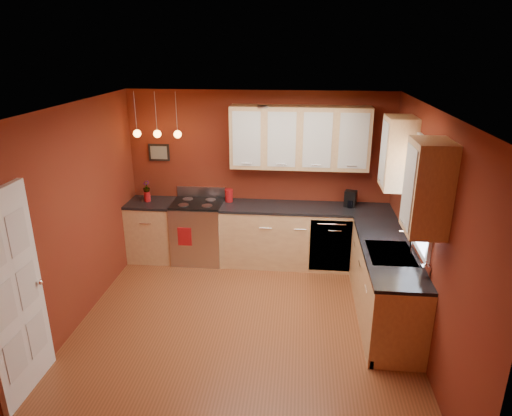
# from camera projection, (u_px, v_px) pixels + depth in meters

# --- Properties ---
(floor) EXTENTS (4.20, 4.20, 0.00)m
(floor) POSITION_uv_depth(u_px,v_px,m) (243.00, 328.00, 5.49)
(floor) COLOR brown
(floor) RESTS_ON ground
(ceiling) EXTENTS (4.00, 4.20, 0.02)m
(ceiling) POSITION_uv_depth(u_px,v_px,m) (240.00, 109.00, 4.61)
(ceiling) COLOR white
(ceiling) RESTS_ON wall_back
(wall_back) EXTENTS (4.00, 0.02, 2.60)m
(wall_back) POSITION_uv_depth(u_px,v_px,m) (259.00, 177.00, 7.01)
(wall_back) COLOR maroon
(wall_back) RESTS_ON floor
(wall_front) EXTENTS (4.00, 0.02, 2.60)m
(wall_front) POSITION_uv_depth(u_px,v_px,m) (202.00, 346.00, 3.08)
(wall_front) COLOR maroon
(wall_front) RESTS_ON floor
(wall_left) EXTENTS (0.02, 4.20, 2.60)m
(wall_left) POSITION_uv_depth(u_px,v_px,m) (69.00, 222.00, 5.23)
(wall_left) COLOR maroon
(wall_left) RESTS_ON floor
(wall_right) EXTENTS (0.02, 4.20, 2.60)m
(wall_right) POSITION_uv_depth(u_px,v_px,m) (427.00, 235.00, 4.86)
(wall_right) COLOR maroon
(wall_right) RESTS_ON floor
(base_cabinets_back_left) EXTENTS (0.70, 0.60, 0.90)m
(base_cabinets_back_left) POSITION_uv_depth(u_px,v_px,m) (153.00, 231.00, 7.18)
(base_cabinets_back_left) COLOR #DDB376
(base_cabinets_back_left) RESTS_ON floor
(base_cabinets_back_right) EXTENTS (2.54, 0.60, 0.90)m
(base_cabinets_back_right) POSITION_uv_depth(u_px,v_px,m) (305.00, 237.00, 6.95)
(base_cabinets_back_right) COLOR #DDB376
(base_cabinets_back_right) RESTS_ON floor
(base_cabinets_right) EXTENTS (0.60, 2.10, 0.90)m
(base_cabinets_right) POSITION_uv_depth(u_px,v_px,m) (384.00, 284.00, 5.60)
(base_cabinets_right) COLOR #DDB376
(base_cabinets_right) RESTS_ON floor
(counter_back_left) EXTENTS (0.70, 0.62, 0.04)m
(counter_back_left) POSITION_uv_depth(u_px,v_px,m) (151.00, 203.00, 7.02)
(counter_back_left) COLOR black
(counter_back_left) RESTS_ON base_cabinets_back_left
(counter_back_right) EXTENTS (2.54, 0.62, 0.04)m
(counter_back_right) POSITION_uv_depth(u_px,v_px,m) (306.00, 208.00, 6.79)
(counter_back_right) COLOR black
(counter_back_right) RESTS_ON base_cabinets_back_right
(counter_right) EXTENTS (0.62, 2.10, 0.04)m
(counter_right) POSITION_uv_depth(u_px,v_px,m) (388.00, 249.00, 5.44)
(counter_right) COLOR black
(counter_right) RESTS_ON base_cabinets_right
(gas_range) EXTENTS (0.76, 0.64, 1.11)m
(gas_range) POSITION_uv_depth(u_px,v_px,m) (199.00, 231.00, 7.10)
(gas_range) COLOR #B9B8BD
(gas_range) RESTS_ON floor
(dishwasher_front) EXTENTS (0.60, 0.02, 0.80)m
(dishwasher_front) POSITION_uv_depth(u_px,v_px,m) (330.00, 246.00, 6.65)
(dishwasher_front) COLOR #B9B8BD
(dishwasher_front) RESTS_ON base_cabinets_back_right
(sink) EXTENTS (0.50, 0.70, 0.33)m
(sink) POSITION_uv_depth(u_px,v_px,m) (390.00, 255.00, 5.30)
(sink) COLOR #98989D
(sink) RESTS_ON counter_right
(window) EXTENTS (0.06, 1.02, 1.22)m
(window) POSITION_uv_depth(u_px,v_px,m) (423.00, 192.00, 5.01)
(window) COLOR white
(window) RESTS_ON wall_right
(door_left_wall) EXTENTS (0.12, 0.82, 2.05)m
(door_left_wall) POSITION_uv_depth(u_px,v_px,m) (14.00, 297.00, 4.20)
(door_left_wall) COLOR white
(door_left_wall) RESTS_ON floor
(upper_cabinets_back) EXTENTS (2.00, 0.35, 0.90)m
(upper_cabinets_back) POSITION_uv_depth(u_px,v_px,m) (300.00, 138.00, 6.57)
(upper_cabinets_back) COLOR #DDB376
(upper_cabinets_back) RESTS_ON wall_back
(upper_cabinets_right) EXTENTS (0.35, 1.95, 0.90)m
(upper_cabinets_right) POSITION_uv_depth(u_px,v_px,m) (411.00, 168.00, 4.96)
(upper_cabinets_right) COLOR #DDB376
(upper_cabinets_right) RESTS_ON wall_right
(wall_picture) EXTENTS (0.32, 0.03, 0.26)m
(wall_picture) POSITION_uv_depth(u_px,v_px,m) (159.00, 152.00, 7.02)
(wall_picture) COLOR black
(wall_picture) RESTS_ON wall_back
(pendant_lights) EXTENTS (0.71, 0.11, 0.66)m
(pendant_lights) POSITION_uv_depth(u_px,v_px,m) (157.00, 133.00, 6.58)
(pendant_lights) COLOR #98989D
(pendant_lights) RESTS_ON ceiling
(red_canister) EXTENTS (0.13, 0.13, 0.19)m
(red_canister) POSITION_uv_depth(u_px,v_px,m) (229.00, 195.00, 6.98)
(red_canister) COLOR maroon
(red_canister) RESTS_ON counter_back_right
(red_vase) EXTENTS (0.10, 0.10, 0.15)m
(red_vase) POSITION_uv_depth(u_px,v_px,m) (147.00, 196.00, 7.00)
(red_vase) COLOR maroon
(red_vase) RESTS_ON counter_back_left
(flowers) EXTENTS (0.13, 0.13, 0.19)m
(flowers) POSITION_uv_depth(u_px,v_px,m) (146.00, 187.00, 6.95)
(flowers) COLOR maroon
(flowers) RESTS_ON red_vase
(coffee_maker) EXTENTS (0.20, 0.20, 0.24)m
(coffee_maker) POSITION_uv_depth(u_px,v_px,m) (350.00, 199.00, 6.76)
(coffee_maker) COLOR black
(coffee_maker) RESTS_ON counter_back_right
(soap_pump) EXTENTS (0.08, 0.09, 0.19)m
(soap_pump) POSITION_uv_depth(u_px,v_px,m) (425.00, 268.00, 4.72)
(soap_pump) COLOR white
(soap_pump) RESTS_ON counter_right
(dish_towel) EXTENTS (0.21, 0.01, 0.28)m
(dish_towel) POSITION_uv_depth(u_px,v_px,m) (185.00, 237.00, 6.79)
(dish_towel) COLOR maroon
(dish_towel) RESTS_ON gas_range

